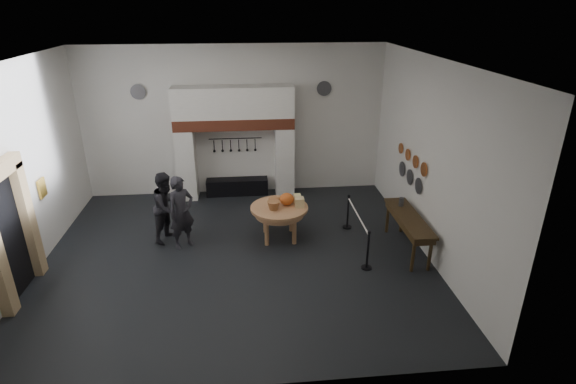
{
  "coord_description": "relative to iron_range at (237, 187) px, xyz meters",
  "views": [
    {
      "loc": [
        0.28,
        -9.35,
        5.61
      ],
      "look_at": [
        1.28,
        0.57,
        1.35
      ],
      "focal_mm": 28.0,
      "sensor_mm": 36.0,
      "label": 1
    }
  ],
  "objects": [
    {
      "name": "pewter_plate_back_left",
      "position": [
        -2.7,
        0.24,
        2.95
      ],
      "size": [
        0.44,
        0.03,
        0.44
      ],
      "primitive_type": "cylinder",
      "rotation": [
        1.57,
        0.0,
        0.0
      ],
      "color": "#4C4C51",
      "rests_on": "wall_back"
    },
    {
      "name": "pewter_plate_back_right",
      "position": [
        2.7,
        0.24,
        2.95
      ],
      "size": [
        0.44,
        0.03,
        0.44
      ],
      "primitive_type": "cylinder",
      "rotation": [
        1.57,
        0.0,
        0.0
      ],
      "color": "#4C4C51",
      "rests_on": "wall_back"
    },
    {
      "name": "pewter_plate_left",
      "position": [
        4.46,
        -3.32,
        1.2
      ],
      "size": [
        0.03,
        0.4,
        0.4
      ],
      "primitive_type": "cylinder",
      "rotation": [
        0.0,
        1.57,
        0.0
      ],
      "color": "#4C4C51",
      "rests_on": "wall_right"
    },
    {
      "name": "wicker_basket",
      "position": [
        0.93,
        -3.1,
        0.73
      ],
      "size": [
        0.33,
        0.33,
        0.22
      ],
      "primitive_type": "cone",
      "rotation": [
        3.14,
        0.0,
        0.05
      ],
      "color": "#9A5A38",
      "rests_on": "work_table"
    },
    {
      "name": "barrier_post_near",
      "position": [
        2.93,
        -4.58,
        0.2
      ],
      "size": [
        0.05,
        0.05,
        0.9
      ],
      "primitive_type": "cylinder",
      "color": "black",
      "rests_on": "floor"
    },
    {
      "name": "chimney_hood",
      "position": [
        0.0,
        -0.07,
        2.67
      ],
      "size": [
        3.5,
        0.7,
        0.9
      ],
      "primitive_type": "cube",
      "color": "silver",
      "rests_on": "hearth_brick_band"
    },
    {
      "name": "floor",
      "position": [
        0.0,
        -3.72,
        -0.25
      ],
      "size": [
        9.0,
        8.0,
        0.02
      ],
      "primitive_type": "cube",
      "color": "black",
      "rests_on": "ground"
    },
    {
      "name": "copper_pan_c",
      "position": [
        4.46,
        -2.42,
        1.7
      ],
      "size": [
        0.03,
        0.3,
        0.3
      ],
      "primitive_type": "cylinder",
      "rotation": [
        0.0,
        1.57,
        0.0
      ],
      "color": "#C6662D",
      "rests_on": "wall_right"
    },
    {
      "name": "visitor_near",
      "position": [
        -1.3,
        -3.12,
        0.66
      ],
      "size": [
        0.8,
        0.75,
        1.83
      ],
      "primitive_type": "imported",
      "rotation": [
        0.0,
        0.0,
        0.66
      ],
      "color": "#222127",
      "rests_on": "floor"
    },
    {
      "name": "iron_range",
      "position": [
        0.0,
        0.0,
        0.0
      ],
      "size": [
        1.9,
        0.45,
        0.5
      ],
      "primitive_type": "cube",
      "color": "black",
      "rests_on": "floor"
    },
    {
      "name": "pewter_jug",
      "position": [
        4.1,
        -3.26,
        0.76
      ],
      "size": [
        0.12,
        0.12,
        0.22
      ],
      "primitive_type": "cylinder",
      "color": "#4D4C51",
      "rests_on": "side_table"
    },
    {
      "name": "hearth_brick_band",
      "position": [
        0.0,
        -0.07,
        2.06
      ],
      "size": [
        3.5,
        0.72,
        0.32
      ],
      "primitive_type": "cube",
      "color": "#9E442B",
      "rests_on": "chimney_pier_left"
    },
    {
      "name": "side_table",
      "position": [
        4.1,
        -3.86,
        0.62
      ],
      "size": [
        0.55,
        2.2,
        0.06
      ],
      "primitive_type": "cube",
      "color": "#3B2A15",
      "rests_on": "floor"
    },
    {
      "name": "chimney_pier_right",
      "position": [
        1.48,
        -0.07,
        0.82
      ],
      "size": [
        0.55,
        0.7,
        2.15
      ],
      "primitive_type": "cube",
      "color": "silver",
      "rests_on": "floor"
    },
    {
      "name": "chimney_pier_left",
      "position": [
        -1.48,
        -0.07,
        0.82
      ],
      "size": [
        0.55,
        0.7,
        2.15
      ],
      "primitive_type": "cube",
      "color": "silver",
      "rests_on": "floor"
    },
    {
      "name": "wall_front",
      "position": [
        0.0,
        -7.72,
        2.0
      ],
      "size": [
        9.0,
        0.02,
        4.5
      ],
      "primitive_type": "cube",
      "color": "silver",
      "rests_on": "floor"
    },
    {
      "name": "copper_pan_b",
      "position": [
        4.46,
        -2.97,
        1.7
      ],
      "size": [
        0.03,
        0.32,
        0.32
      ],
      "primitive_type": "cylinder",
      "rotation": [
        0.0,
        1.57,
        0.0
      ],
      "color": "#C6662D",
      "rests_on": "wall_right"
    },
    {
      "name": "barrier_post_far",
      "position": [
        2.93,
        -2.58,
        0.2
      ],
      "size": [
        0.05,
        0.05,
        0.9
      ],
      "primitive_type": "cylinder",
      "color": "black",
      "rests_on": "floor"
    },
    {
      "name": "cheese_block_big",
      "position": [
        1.58,
        -3.0,
        0.74
      ],
      "size": [
        0.22,
        0.22,
        0.24
      ],
      "primitive_type": "cube",
      "color": "#D9BD82",
      "rests_on": "work_table"
    },
    {
      "name": "pumpkin",
      "position": [
        1.28,
        -2.85,
        0.78
      ],
      "size": [
        0.36,
        0.36,
        0.31
      ],
      "primitive_type": "ellipsoid",
      "color": "orange",
      "rests_on": "work_table"
    },
    {
      "name": "pewter_plate_right",
      "position": [
        4.46,
        -2.12,
        1.2
      ],
      "size": [
        0.03,
        0.4,
        0.4
      ],
      "primitive_type": "cylinder",
      "rotation": [
        0.0,
        1.57,
        0.0
      ],
      "color": "#4C4C51",
      "rests_on": "wall_right"
    },
    {
      "name": "copper_pan_d",
      "position": [
        4.46,
        -1.87,
        1.7
      ],
      "size": [
        0.03,
        0.28,
        0.28
      ],
      "primitive_type": "cylinder",
      "rotation": [
        0.0,
        1.57,
        0.0
      ],
      "color": "#C6662D",
      "rests_on": "wall_right"
    },
    {
      "name": "visitor_far",
      "position": [
        -1.7,
        -2.72,
        0.65
      ],
      "size": [
        1.02,
        1.09,
        1.8
      ],
      "primitive_type": "imported",
      "rotation": [
        0.0,
        0.0,
        1.07
      ],
      "color": "black",
      "rests_on": "floor"
    },
    {
      "name": "door_recess",
      "position": [
        -4.47,
        -4.72,
        1.0
      ],
      "size": [
        0.04,
        1.1,
        2.5
      ],
      "primitive_type": "cube",
      "color": "black",
      "rests_on": "floor"
    },
    {
      "name": "wall_right",
      "position": [
        4.5,
        -3.72,
        2.0
      ],
      "size": [
        0.02,
        8.0,
        4.5
      ],
      "primitive_type": "cube",
      "color": "silver",
      "rests_on": "floor"
    },
    {
      "name": "utensil_rail",
      "position": [
        0.0,
        0.2,
        1.5
      ],
      "size": [
        1.6,
        0.02,
        0.02
      ],
      "primitive_type": "cylinder",
      "rotation": [
        0.0,
        1.57,
        0.0
      ],
      "color": "black",
      "rests_on": "wall_back"
    },
    {
      "name": "bread_loaf",
      "position": [
        0.98,
        -2.6,
        0.69
      ],
      "size": [
        0.31,
        0.18,
        0.13
      ],
      "primitive_type": "ellipsoid",
      "color": "#AD673D",
      "rests_on": "work_table"
    },
    {
      "name": "wall_plaque",
      "position": [
        -4.45,
        -2.92,
        1.35
      ],
      "size": [
        0.05,
        0.34,
        0.44
      ],
      "primitive_type": "cube",
      "color": "gold",
      "rests_on": "wall_left"
    },
    {
      "name": "work_table",
      "position": [
        1.08,
        -2.95,
        0.59
      ],
      "size": [
        1.51,
        1.51,
        0.07
      ],
      "primitive_type": "cylinder",
      "rotation": [
        0.0,
        0.0,
        0.05
      ],
      "color": "tan",
      "rests_on": "floor"
    },
    {
      "name": "ceiling",
      "position": [
        0.0,
        -3.72,
        4.25
      ],
      "size": [
        9.0,
        8.0,
        0.02
      ],
      "primitive_type": "cube",
      "color": "silver",
      "rests_on": "wall_back"
    },
    {
      "name": "wall_left",
      "position": [
        -4.5,
        -3.72,
        2.0
      ],
      "size": [
        0.02,
        8.0,
        4.5
      ],
      "primitive_type": "cube",
      "color": "silver",
      "rests_on": "floor"
    },
    {
      "name": "door_jamb_far",
      "position": [
        -4.38,
        -4.02,
        1.05
      ],
      "size": [
        0.22,
        0.3,
        2.6
      ],
      "primitive_type": "cube",
      "color": "tan",
      "rests_on": "floor"
    },
    {
      "name": "cheese_block_small",
      "position": [
        1.56,
        -2.7,
        0.72
      ],
      "size": [
        0.18,
        0.18,
        0.2
      ],
      "primitive_type": "cube",
      "color": "#EADA8C",
      "rests_on": "work_table"
    },
    {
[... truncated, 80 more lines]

